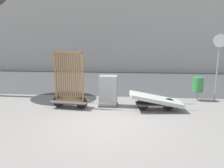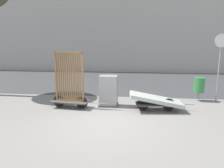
# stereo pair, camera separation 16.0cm
# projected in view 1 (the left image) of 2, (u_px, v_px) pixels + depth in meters

# --- Properties ---
(ground_plane) EXTENTS (60.00, 60.00, 0.00)m
(ground_plane) POSITION_uv_depth(u_px,v_px,m) (108.00, 123.00, 7.07)
(ground_plane) COLOR gray
(road_strip) EXTENTS (56.00, 8.46, 0.01)m
(road_strip) POSITION_uv_depth(u_px,v_px,m) (121.00, 81.00, 14.63)
(road_strip) COLOR #424244
(road_strip) RESTS_ON ground_plane
(bike_cart_with_bedframe) EXTENTS (2.23, 0.78, 2.23)m
(bike_cart_with_bedframe) POSITION_uv_depth(u_px,v_px,m) (69.00, 88.00, 8.56)
(bike_cart_with_bedframe) COLOR #4C4742
(bike_cart_with_bedframe) RESTS_ON ground_plane
(bike_cart_with_mattress) EXTENTS (2.48, 1.04, 0.70)m
(bike_cart_with_mattress) POSITION_uv_depth(u_px,v_px,m) (156.00, 100.00, 8.33)
(bike_cart_with_mattress) COLOR #4C4742
(bike_cart_with_mattress) RESTS_ON ground_plane
(utility_cabinet) EXTENTS (0.77, 0.59, 1.26)m
(utility_cabinet) POSITION_uv_depth(u_px,v_px,m) (108.00, 92.00, 8.89)
(utility_cabinet) COLOR #4C4C4C
(utility_cabinet) RESTS_ON ground_plane
(trash_bin) EXTENTS (0.47, 0.47, 1.05)m
(trash_bin) POSITION_uv_depth(u_px,v_px,m) (198.00, 85.00, 9.68)
(trash_bin) COLOR gray
(trash_bin) RESTS_ON ground_plane
(sign_post) EXTENTS (0.55, 0.06, 2.97)m
(sign_post) POSITION_uv_depth(u_px,v_px,m) (218.00, 58.00, 9.38)
(sign_post) COLOR gray
(sign_post) RESTS_ON ground_plane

